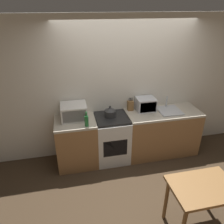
{
  "coord_description": "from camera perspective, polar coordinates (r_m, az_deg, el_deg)",
  "views": [
    {
      "loc": [
        -1.07,
        -2.51,
        2.73
      ],
      "look_at": [
        -0.36,
        0.77,
        1.05
      ],
      "focal_mm": 35.0,
      "sensor_mm": 36.0,
      "label": 1
    }
  ],
  "objects": [
    {
      "name": "counter_left_run",
      "position": [
        4.08,
        -9.21,
        -7.81
      ],
      "size": [
        0.71,
        0.62,
        0.9
      ],
      "color": "olive",
      "rests_on": "ground_plane"
    },
    {
      "name": "kettle",
      "position": [
        3.89,
        -0.54,
        -0.03
      ],
      "size": [
        0.2,
        0.2,
        0.21
      ],
      "color": "#2D2D2D",
      "rests_on": "stove_range"
    },
    {
      "name": "bottle",
      "position": [
        3.61,
        -6.67,
        -2.27
      ],
      "size": [
        0.07,
        0.07,
        0.26
      ],
      "color": "#1E662D",
      "rests_on": "counter_left_run"
    },
    {
      "name": "stove_range",
      "position": [
        4.14,
        -0.07,
        -6.85
      ],
      "size": [
        0.6,
        0.62,
        0.9
      ],
      "color": "silver",
      "rests_on": "ground_plane"
    },
    {
      "name": "ground_plane",
      "position": [
        3.86,
        8.08,
        -18.75
      ],
      "size": [
        16.0,
        16.0,
        0.0
      ],
      "primitive_type": "plane",
      "color": "#3D2D1E"
    },
    {
      "name": "dining_table",
      "position": [
        3.09,
        22.55,
        -19.04
      ],
      "size": [
        0.81,
        0.57,
        0.74
      ],
      "color": "brown",
      "rests_on": "ground_plane"
    },
    {
      "name": "microwave",
      "position": [
        3.86,
        -9.95,
        0.1
      ],
      "size": [
        0.44,
        0.39,
        0.27
      ],
      "color": "silver",
      "rests_on": "counter_left_run"
    },
    {
      "name": "toaster_oven",
      "position": [
        4.16,
        8.77,
        2.01
      ],
      "size": [
        0.35,
        0.3,
        0.25
      ],
      "color": "silver",
      "rests_on": "counter_right_run"
    },
    {
      "name": "wall_back",
      "position": [
        4.12,
        3.58,
        6.27
      ],
      "size": [
        10.0,
        0.06,
        2.6
      ],
      "color": "silver",
      "rests_on": "ground_plane"
    },
    {
      "name": "counter_right_run",
      "position": [
        4.43,
        12.7,
        -5.13
      ],
      "size": [
        1.39,
        0.62,
        0.9
      ],
      "color": "olive",
      "rests_on": "ground_plane"
    },
    {
      "name": "sink_basin",
      "position": [
        4.26,
        14.71,
        0.47
      ],
      "size": [
        0.41,
        0.42,
        0.24
      ],
      "color": "silver",
      "rests_on": "counter_right_run"
    },
    {
      "name": "knife_block",
      "position": [
        4.14,
        4.81,
        1.69
      ],
      "size": [
        0.11,
        0.1,
        0.25
      ],
      "color": "brown",
      "rests_on": "counter_right_run"
    }
  ]
}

